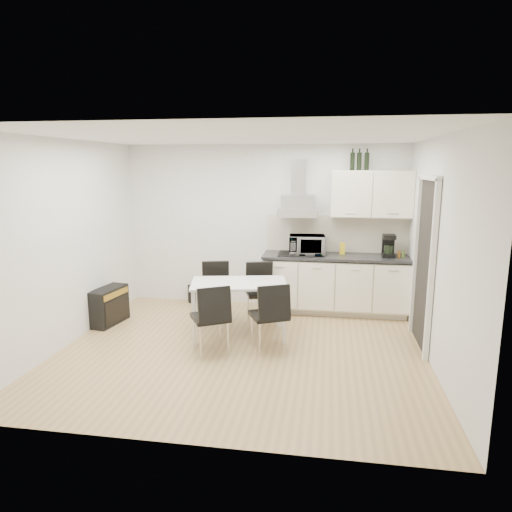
{
  "coord_description": "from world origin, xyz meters",
  "views": [
    {
      "loc": [
        1.02,
        -5.27,
        2.27
      ],
      "look_at": [
        0.09,
        0.55,
        1.1
      ],
      "focal_mm": 32.0,
      "sensor_mm": 36.0,
      "label": 1
    }
  ],
  "objects_px": {
    "chair_near_left": "(210,318)",
    "floor_speaker": "(193,294)",
    "kitchenette": "(338,260)",
    "chair_far_right": "(261,294)",
    "chair_far_left": "(216,293)",
    "dining_table": "(239,289)",
    "chair_near_right": "(269,316)",
    "guitar_amp": "(109,306)"
  },
  "relations": [
    {
      "from": "kitchenette",
      "to": "dining_table",
      "type": "height_order",
      "value": "kitchenette"
    },
    {
      "from": "chair_near_left",
      "to": "floor_speaker",
      "type": "distance_m",
      "value": 2.2
    },
    {
      "from": "dining_table",
      "to": "chair_near_left",
      "type": "height_order",
      "value": "chair_near_left"
    },
    {
      "from": "kitchenette",
      "to": "chair_near_left",
      "type": "xyz_separation_m",
      "value": [
        -1.55,
        -1.85,
        -0.39
      ]
    },
    {
      "from": "chair_near_right",
      "to": "guitar_amp",
      "type": "xyz_separation_m",
      "value": [
        -2.43,
        0.59,
        -0.17
      ]
    },
    {
      "from": "chair_near_right",
      "to": "chair_far_left",
      "type": "bearing_deg",
      "value": 108.53
    },
    {
      "from": "kitchenette",
      "to": "floor_speaker",
      "type": "relative_size",
      "value": 8.83
    },
    {
      "from": "dining_table",
      "to": "chair_near_left",
      "type": "xyz_separation_m",
      "value": [
        -0.24,
        -0.61,
        -0.22
      ]
    },
    {
      "from": "guitar_amp",
      "to": "floor_speaker",
      "type": "bearing_deg",
      "value": 62.7
    },
    {
      "from": "kitchenette",
      "to": "chair_far_left",
      "type": "height_order",
      "value": "kitchenette"
    },
    {
      "from": "chair_far_right",
      "to": "floor_speaker",
      "type": "relative_size",
      "value": 3.08
    },
    {
      "from": "dining_table",
      "to": "chair_near_right",
      "type": "xyz_separation_m",
      "value": [
        0.46,
        -0.41,
        -0.22
      ]
    },
    {
      "from": "chair_near_left",
      "to": "dining_table",
      "type": "bearing_deg",
      "value": 38.82
    },
    {
      "from": "chair_far_left",
      "to": "chair_far_right",
      "type": "relative_size",
      "value": 1.0
    },
    {
      "from": "chair_far_left",
      "to": "floor_speaker",
      "type": "relative_size",
      "value": 3.08
    },
    {
      "from": "floor_speaker",
      "to": "chair_far_right",
      "type": "bearing_deg",
      "value": -56.97
    },
    {
      "from": "guitar_amp",
      "to": "chair_far_right",
      "type": "bearing_deg",
      "value": 18.98
    },
    {
      "from": "kitchenette",
      "to": "floor_speaker",
      "type": "distance_m",
      "value": 2.49
    },
    {
      "from": "kitchenette",
      "to": "chair_far_right",
      "type": "distance_m",
      "value": 1.35
    },
    {
      "from": "kitchenette",
      "to": "chair_far_left",
      "type": "distance_m",
      "value": 1.95
    },
    {
      "from": "dining_table",
      "to": "floor_speaker",
      "type": "bearing_deg",
      "value": 115.78
    },
    {
      "from": "kitchenette",
      "to": "guitar_amp",
      "type": "relative_size",
      "value": 3.73
    },
    {
      "from": "dining_table",
      "to": "chair_near_left",
      "type": "relative_size",
      "value": 1.56
    },
    {
      "from": "kitchenette",
      "to": "chair_near_right",
      "type": "height_order",
      "value": "kitchenette"
    },
    {
      "from": "chair_far_left",
      "to": "guitar_amp",
      "type": "relative_size",
      "value": 1.3
    },
    {
      "from": "kitchenette",
      "to": "chair_near_right",
      "type": "bearing_deg",
      "value": -117.48
    },
    {
      "from": "chair_near_left",
      "to": "chair_near_right",
      "type": "relative_size",
      "value": 1.0
    },
    {
      "from": "guitar_amp",
      "to": "chair_near_left",
      "type": "bearing_deg",
      "value": -15.51
    },
    {
      "from": "guitar_amp",
      "to": "chair_far_left",
      "type": "bearing_deg",
      "value": 20.91
    },
    {
      "from": "kitchenette",
      "to": "chair_near_left",
      "type": "bearing_deg",
      "value": -129.97
    },
    {
      "from": "dining_table",
      "to": "chair_near_right",
      "type": "height_order",
      "value": "chair_near_right"
    },
    {
      "from": "chair_far_left",
      "to": "floor_speaker",
      "type": "bearing_deg",
      "value": -70.08
    },
    {
      "from": "dining_table",
      "to": "chair_far_right",
      "type": "bearing_deg",
      "value": 57.61
    },
    {
      "from": "dining_table",
      "to": "chair_far_right",
      "type": "xyz_separation_m",
      "value": [
        0.22,
        0.57,
        -0.22
      ]
    },
    {
      "from": "chair_far_right",
      "to": "guitar_amp",
      "type": "relative_size",
      "value": 1.3
    },
    {
      "from": "kitchenette",
      "to": "guitar_amp",
      "type": "distance_m",
      "value": 3.5
    },
    {
      "from": "kitchenette",
      "to": "floor_speaker",
      "type": "bearing_deg",
      "value": 176.04
    },
    {
      "from": "kitchenette",
      "to": "chair_far_right",
      "type": "height_order",
      "value": "kitchenette"
    },
    {
      "from": "guitar_amp",
      "to": "floor_speaker",
      "type": "xyz_separation_m",
      "value": [
        0.9,
        1.23,
        -0.13
      ]
    },
    {
      "from": "guitar_amp",
      "to": "chair_near_right",
      "type": "bearing_deg",
      "value": -4.72
    },
    {
      "from": "kitchenette",
      "to": "chair_far_right",
      "type": "xyz_separation_m",
      "value": [
        -1.1,
        -0.68,
        -0.39
      ]
    },
    {
      "from": "chair_far_left",
      "to": "chair_near_left",
      "type": "height_order",
      "value": "same"
    }
  ]
}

